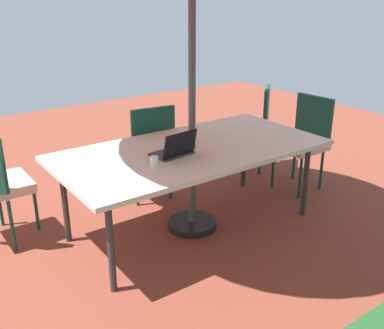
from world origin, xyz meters
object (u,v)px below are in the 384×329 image
Objects in this scene: chair_west at (303,138)px; laptop at (175,150)px; dining_table at (192,153)px; chair_south at (148,147)px; cup at (154,162)px; chair_southwest at (253,123)px.

laptop is at bearing -89.79° from chair_west.
chair_west reaches higher than dining_table.
chair_west is 1.63m from chair_south.
laptop reaches higher than dining_table.
laptop reaches higher than cup.
chair_south and chair_southwest have the same top height.
chair_southwest is (-1.41, -0.01, 0.00)m from chair_south.
laptop is (1.70, 0.12, 0.25)m from chair_west.
chair_southwest is at bearing -151.71° from dining_table.
chair_west is 2.83× the size of laptop.
dining_table is 2.33× the size of chair_west.
chair_south is at bearing -90.98° from dining_table.
chair_west is (-1.48, -0.05, -0.16)m from dining_table.
cup is at bearing 70.06° from chair_south.
chair_south is 2.83× the size of laptop.
chair_west is 0.72m from chair_southwest.
laptop is at bearing 81.78° from chair_south.
dining_table is 0.53m from cup.
dining_table is 6.62× the size of laptop.
chair_south is (1.46, -0.72, 0.00)m from chair_west.
chair_south is 1.00× the size of chair_southwest.
chair_southwest reaches higher than dining_table.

